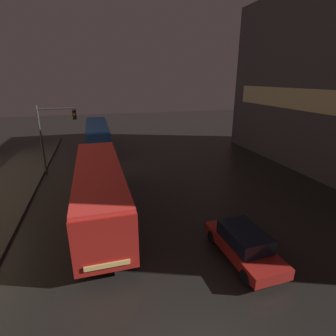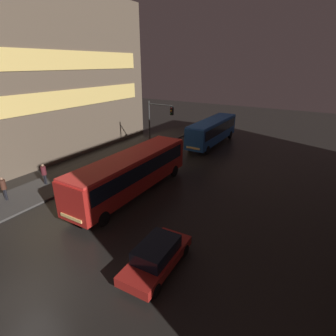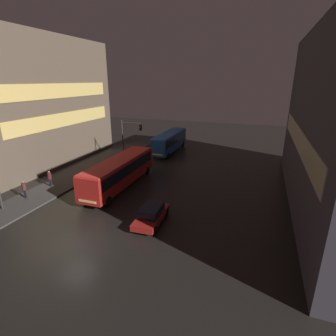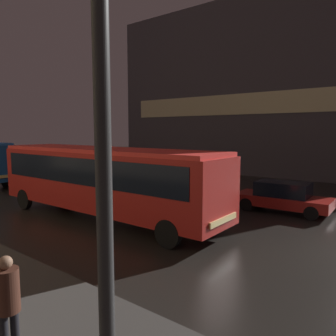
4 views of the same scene
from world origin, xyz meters
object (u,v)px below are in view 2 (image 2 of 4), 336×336
Objects in this scene: car_taxi at (157,256)px; pedestrian_near at (3,186)px; bus_near at (132,170)px; traffic_light_main at (157,120)px; bus_far at (212,129)px; pedestrian_mid at (44,172)px.

pedestrian_near is at bearing -1.97° from car_taxi.
bus_near is 9.61m from traffic_light_main.
pedestrian_near is (-7.41, -21.85, -0.69)m from bus_far.
pedestrian_near is at bearing -104.60° from traffic_light_main.
pedestrian_near reaches higher than car_taxi.
traffic_light_main is (-3.36, 8.77, 2.03)m from bus_near.
pedestrian_near reaches higher than pedestrian_mid.
car_taxi is at bearing 105.31° from bus_far.
bus_near reaches higher than pedestrian_mid.
pedestrian_mid is at bearing 68.41° from bus_far.
bus_near is at bearing -17.45° from pedestrian_mid.
traffic_light_main is (-3.56, -7.06, 2.07)m from bus_far.
pedestrian_mid is at bearing -108.01° from traffic_light_main.
pedestrian_near is 3.25m from pedestrian_mid.
pedestrian_mid is (-13.33, 3.15, 0.48)m from car_taxi.
bus_near is 8.67m from car_taxi.
car_taxi is (6.21, -5.93, -1.21)m from bus_near.
car_taxi is 13.43m from pedestrian_near.
traffic_light_main is at bearing -69.49° from bus_near.
traffic_light_main reaches higher than bus_far.
car_taxi is at bearing 160.02° from pedestrian_near.
pedestrian_near is (-7.22, -6.02, -0.73)m from bus_near.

